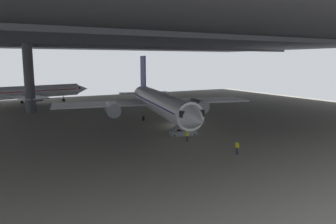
# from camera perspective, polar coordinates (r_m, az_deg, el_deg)

# --- Properties ---
(ground_plane) EXTENTS (110.00, 110.00, 0.00)m
(ground_plane) POSITION_cam_1_polar(r_m,az_deg,el_deg) (55.88, 2.71, -2.36)
(ground_plane) COLOR gray
(hangar_structure) EXTENTS (121.00, 99.00, 15.94)m
(hangar_structure) POSITION_cam_1_polar(r_m,az_deg,el_deg) (67.02, -3.57, 12.68)
(hangar_structure) COLOR #4C4F54
(hangar_structure) RESTS_ON ground_plane
(airplane_main) EXTENTS (38.08, 38.88, 12.13)m
(airplane_main) POSITION_cam_1_polar(r_m,az_deg,el_deg) (57.93, -1.45, 1.64)
(airplane_main) COLOR white
(airplane_main) RESTS_ON ground_plane
(boarding_stairs) EXTENTS (4.53, 2.27, 4.80)m
(boarding_stairs) POSITION_cam_1_polar(r_m,az_deg,el_deg) (48.46, 2.76, -3.24)
(boarding_stairs) COLOR slate
(boarding_stairs) RESTS_ON ground_plane
(crew_worker_near_nose) EXTENTS (0.30, 0.54, 1.68)m
(crew_worker_near_nose) POSITION_cam_1_polar(r_m,az_deg,el_deg) (39.27, 12.18, -6.05)
(crew_worker_near_nose) COLOR #232838
(crew_worker_near_nose) RESTS_ON ground_plane
(crew_worker_by_stairs) EXTENTS (0.26, 0.55, 1.57)m
(crew_worker_by_stairs) POSITION_cam_1_polar(r_m,az_deg,el_deg) (44.57, 3.41, -4.14)
(crew_worker_by_stairs) COLOR #232838
(crew_worker_by_stairs) RESTS_ON ground_plane
(airplane_distant) EXTENTS (30.95, 30.25, 9.96)m
(airplane_distant) POSITION_cam_1_polar(r_m,az_deg,el_deg) (89.99, -23.20, 3.31)
(airplane_distant) COLOR white
(airplane_distant) RESTS_ON ground_plane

